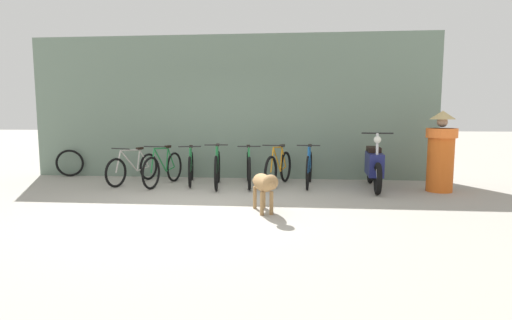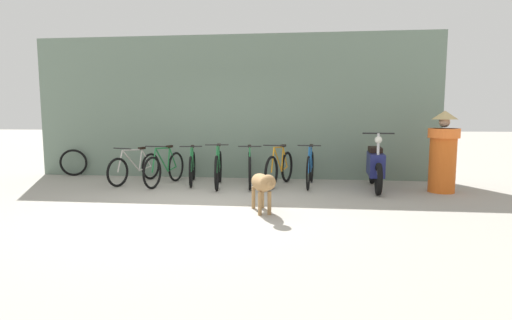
% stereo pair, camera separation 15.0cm
% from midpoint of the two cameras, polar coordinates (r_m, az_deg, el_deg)
% --- Properties ---
extents(ground_plane, '(60.00, 60.00, 0.00)m').
position_cam_midpoint_polar(ground_plane, '(6.41, -8.84, -6.89)').
color(ground_plane, '#9E998E').
extents(shop_wall_back, '(9.39, 0.20, 3.28)m').
position_cam_midpoint_polar(shop_wall_back, '(9.37, -4.23, 7.50)').
color(shop_wall_back, slate).
rests_on(shop_wall_back, ground).
extents(bicycle_0, '(0.61, 1.58, 0.79)m').
position_cam_midpoint_polar(bicycle_0, '(8.99, -17.59, -1.15)').
color(bicycle_0, black).
rests_on(bicycle_0, ground).
extents(bicycle_1, '(0.47, 1.59, 0.85)m').
position_cam_midpoint_polar(bicycle_1, '(8.58, -13.59, -1.22)').
color(bicycle_1, black).
rests_on(bicycle_1, ground).
extents(bicycle_2, '(0.49, 1.59, 0.84)m').
position_cam_midpoint_polar(bicycle_2, '(8.66, -9.77, -1.09)').
color(bicycle_2, black).
rests_on(bicycle_2, ground).
extents(bicycle_3, '(0.46, 1.65, 0.90)m').
position_cam_midpoint_polar(bicycle_3, '(8.25, -6.06, -1.26)').
color(bicycle_3, black).
rests_on(bicycle_3, ground).
extents(bicycle_4, '(0.46, 1.70, 0.86)m').
position_cam_midpoint_polar(bicycle_4, '(8.32, -1.57, -1.26)').
color(bicycle_4, black).
rests_on(bicycle_4, ground).
extents(bicycle_5, '(0.58, 1.57, 0.88)m').
position_cam_midpoint_polar(bicycle_5, '(8.33, 2.73, -1.23)').
color(bicycle_5, black).
rests_on(bicycle_5, ground).
extents(bicycle_6, '(0.46, 1.63, 0.88)m').
position_cam_midpoint_polar(bicycle_6, '(8.33, 7.08, -1.20)').
color(bicycle_6, black).
rests_on(bicycle_6, ground).
extents(motorcycle, '(0.58, 1.88, 1.14)m').
position_cam_midpoint_polar(motorcycle, '(8.26, 16.01, -0.80)').
color(motorcycle, black).
rests_on(motorcycle, ground).
extents(stray_dog, '(0.52, 1.17, 0.63)m').
position_cam_midpoint_polar(stray_dog, '(6.01, 0.45, -3.42)').
color(stray_dog, '#997247').
rests_on(stray_dog, ground).
extents(person_in_robes, '(0.80, 0.80, 1.55)m').
position_cam_midpoint_polar(person_in_robes, '(8.38, 24.44, 1.18)').
color(person_in_robes, orange).
rests_on(person_in_robes, ground).
extents(spare_tire_left, '(0.64, 0.21, 0.65)m').
position_cam_midpoint_polar(spare_tire_left, '(10.54, -25.44, -0.40)').
color(spare_tire_left, black).
rests_on(spare_tire_left, ground).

